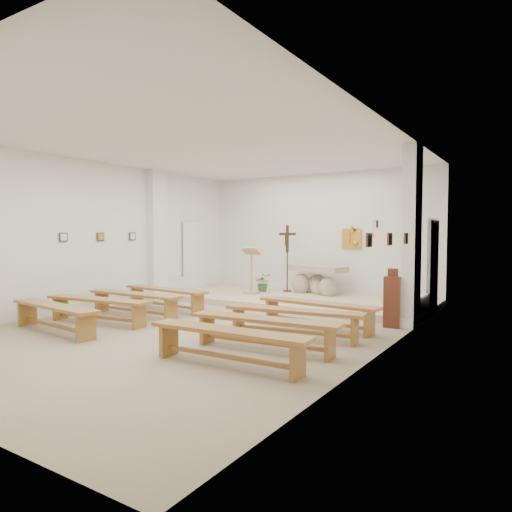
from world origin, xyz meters
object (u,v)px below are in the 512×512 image
Objects in this scene: altar at (317,282)px; bench_left_fourth at (54,312)px; bench_right_front at (317,309)px; bench_left_third at (98,305)px; bench_right_third at (264,326)px; crucifix_stand at (287,253)px; bench_left_front at (165,294)px; donation_pedestal at (393,301)px; lectern at (251,271)px; bench_right_fourth at (228,338)px; bench_right_second at (294,316)px; bench_left_second at (134,299)px.

altar is 6.79m from bench_left_fourth.
bench_left_third is (-3.89, -1.91, 0.00)m from bench_right_front.
altar is 0.71× the size of bench_right_third.
crucifix_stand is 0.76× the size of bench_left_third.
crucifix_stand is at bearing 84.29° from bench_left_fourth.
bench_right_third is (2.54, -5.40, -0.85)m from crucifix_stand.
bench_right_front is (2.54, -3.49, -0.85)m from crucifix_stand.
bench_left_front is 3.89m from bench_right_front.
bench_left_front is (-5.05, -0.94, -0.11)m from donation_pedestal.
bench_right_fourth is (3.16, -5.44, -0.39)m from lectern.
bench_right_third is at bearing -57.66° from altar.
bench_right_second is 0.96m from bench_right_third.
bench_right_second is (3.89, -0.96, 0.00)m from bench_left_front.
crucifix_stand reaches higher than bench_left_fourth.
altar is at bearing 102.05° from bench_right_second.
crucifix_stand reaches higher than bench_left_third.
altar is 1.54× the size of donation_pedestal.
bench_right_second is 1.00× the size of bench_left_fourth.
lectern reaches higher than bench_right_front.
bench_left_second is (-5.05, -1.90, -0.11)m from donation_pedestal.
bench_left_third is at bearing 96.29° from bench_left_fourth.
altar is 0.93× the size of crucifix_stand.
bench_left_front is at bearing 83.64° from bench_left_third.
bench_left_front is 1.00× the size of bench_left_third.
donation_pedestal is 0.46× the size of bench_right_second.
bench_right_front and bench_right_second have the same top height.
bench_left_second and bench_right_fourth have the same top height.
bench_right_third is at bearing -118.13° from donation_pedestal.
bench_right_second and bench_left_third have the same top height.
donation_pedestal is 0.46× the size of bench_left_third.
lectern reaches higher than bench_left_second.
bench_left_third is 0.96m from bench_left_fourth.
bench_right_second is 4.34m from bench_left_fourth.
lectern is 4.09m from bench_right_front.
altar reaches higher than bench_right_third.
bench_right_second is at bearing 88.20° from bench_right_fourth.
bench_right_second is at bearing -84.60° from bench_right_front.
bench_right_third is at bearing -14.75° from bench_left_second.
bench_right_second is at bearing -0.94° from bench_left_second.
bench_right_front is at bearing 19.83° from bench_left_third.
bench_left_front and bench_right_third have the same top height.
donation_pedestal reaches higher than bench_right_fourth.
altar is 1.37× the size of lectern.
bench_right_fourth is (3.89, 0.00, 0.00)m from bench_left_fourth.
bench_left_fourth is at bearing 178.20° from bench_right_fourth.
bench_left_second is (-2.26, -4.49, -0.09)m from altar.
donation_pedestal is 0.46× the size of bench_left_second.
bench_left_second is at bearing 152.02° from bench_right_fourth.
bench_left_third is at bearing -92.84° from crucifix_stand.
lectern is at bearing -112.91° from crucifix_stand.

